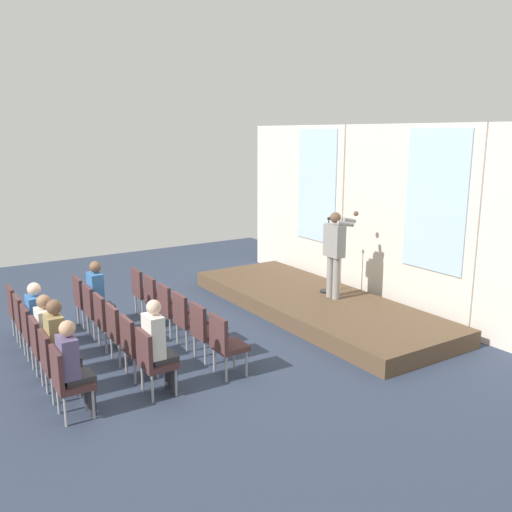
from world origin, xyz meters
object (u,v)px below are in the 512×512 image
Objects in this scene: mic_stand at (327,276)px; audience_r1_c1 at (99,295)px; chair_r0_c1 at (156,297)px; audience_r2_c4 at (59,343)px; chair_r0_c0 at (143,289)px; chair_r2_c1 at (26,319)px; speaker at (335,249)px; chair_r2_c0 at (19,309)px; chair_r0_c3 at (186,317)px; chair_r0_c4 at (205,329)px; chair_r1_c2 at (107,318)px; chair_r1_c1 at (95,308)px; chair_r0_c2 at (170,307)px; chair_r2_c2 at (35,331)px; audience_r2_c5 at (73,364)px; chair_r1_c0 at (85,298)px; chair_r2_c4 at (55,360)px; audience_r2_c2 at (39,319)px; chair_r1_c4 at (135,343)px; audience_r2_c3 at (49,332)px; chair_r2_c5 at (67,378)px; chair_r1_c5 at (153,359)px; audience_r1_c5 at (158,342)px; chair_r2_c3 at (44,345)px.

mic_stand is 4.51m from audience_r1_c1.
audience_r2_c4 reaches higher than chair_r0_c1.
chair_r0_c0 and chair_r2_c1 have the same top height.
chair_r2_c0 is at bearing -108.95° from speaker.
chair_r2_c0 is at bearing -130.87° from chair_r0_c3.
chair_r1_c2 is at bearing -139.08° from chair_r0_c4.
chair_r0_c2 is at bearing 60.02° from chair_r1_c1.
chair_r2_c2 is (0.65, -2.25, 0.00)m from chair_r0_c1.
audience_r2_c5 reaches higher than chair_r0_c3.
chair_r2_c1 is (0.65, -1.12, 0.00)m from chair_r1_c0.
audience_r1_c1 is at bearing 148.26° from chair_r2_c4.
chair_r0_c3 is at bearing 73.91° from chair_r2_c2.
audience_r2_c2 is (0.00, -1.04, 0.19)m from chair_r1_c2.
chair_r2_c2 is at bearing -139.08° from chair_r1_c4.
chair_r0_c4 is at bearing 73.32° from audience_r2_c3.
chair_r1_c1 is at bearing 0.00° from chair_r1_c0.
chair_r1_c2 is 0.74× the size of audience_r2_c3.
chair_r0_c2 is 1.00× the size of chair_r1_c4.
chair_r1_c1 is (0.00, -1.12, 0.00)m from chair_r0_c1.
mic_stand is at bearing 101.19° from audience_r2_c4.
chair_r2_c5 is (1.30, -2.25, 0.00)m from chair_r0_c3.
chair_r1_c1 is 1.24m from audience_r2_c2.
chair_r1_c5 is at bearing -68.81° from mic_stand.
chair_r1_c2 is at bearing -90.00° from chair_r0_c2.
audience_r1_c5 is at bearing 2.35° from chair_r1_c2.
chair_r2_c4 is (1.30, 0.00, 0.00)m from chair_r2_c2.
audience_r2_c5 is (1.75, -5.55, 0.07)m from mic_stand.
chair_r0_c2 is 2.25m from chair_r2_c2.
audience_r1_c1 is 1.38m from chair_r2_c2.
chair_r2_c1 is 1.00× the size of chair_r2_c3.
chair_r2_c3 is at bearing -85.43° from mic_stand.
chair_r2_c5 is (1.36, -5.47, -0.77)m from speaker.
audience_r1_c1 reaches higher than chair_r0_c1.
chair_r0_c2 and chair_r1_c1 have the same top height.
chair_r1_c5 is 1.00× the size of chair_r2_c4.
chair_r0_c1 is at bearing 0.00° from chair_r0_c0.
audience_r2_c5 is at bearing -72.52° from mic_stand.
audience_r2_c2 is at bearing -59.95° from audience_r1_c1.
chair_r0_c0 is 1.00× the size of chair_r2_c2.
chair_r0_c3 is at bearing 38.86° from audience_r1_c1.
audience_r1_c5 is at bearing 61.69° from chair_r2_c4.
speaker is 1.82× the size of chair_r2_c0.
chair_r2_c5 is (0.65, -0.08, -0.23)m from audience_r2_c4.
audience_r1_c5 is at bearing -68.47° from mic_stand.
chair_r1_c2 is at bearing -92.52° from mic_stand.
chair_r1_c4 is at bearing -40.92° from chair_r0_c2.
chair_r1_c4 is at bearing -76.30° from mic_stand.
chair_r0_c4 is 2.97m from chair_r2_c1.
audience_r1_c5 reaches higher than chair_r1_c5.
chair_r0_c4 is at bearing 30.02° from chair_r1_c1.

